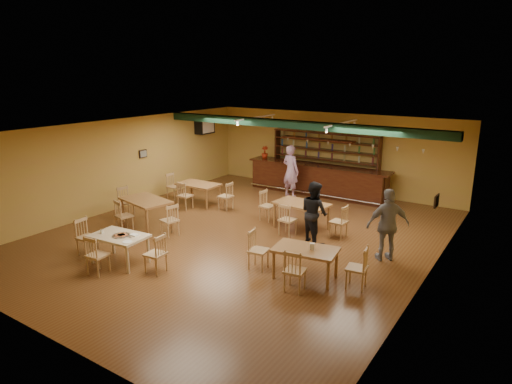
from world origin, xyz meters
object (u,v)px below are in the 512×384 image
Objects in this scene: dining_table_c at (146,212)px; bar_counter at (317,180)px; dining_table_d at (305,263)px; patron_bar at (291,171)px; near_table at (120,249)px; dining_table_b at (301,216)px; patron_right_a at (314,212)px; dining_table_a at (199,194)px.

bar_counter is at bearing 78.16° from dining_table_c.
patron_bar is at bearing 113.54° from dining_table_d.
dining_table_b is at bearing 56.71° from near_table.
patron_right_a is (0.80, -0.80, 0.46)m from dining_table_b.
dining_table_d is 4.47m from near_table.
patron_right_a reaches higher than bar_counter.
bar_counter is 6.60m from dining_table_c.
bar_counter is at bearing 105.47° from dining_table_d.
dining_table_c is 5.61m from patron_bar.
patron_right_a is at bearing 139.02° from patron_bar.
near_table is at bearing 76.60° from patron_right_a.
bar_counter reaches higher than near_table.
dining_table_b is 1.17× the size of near_table.
near_table is at bearing -98.21° from bar_counter.
near_table is at bearing -70.88° from dining_table_a.
dining_table_b is 3.53m from patron_bar.
dining_table_c is at bearing 44.80° from patron_right_a.
patron_right_a is (3.30, 3.82, 0.49)m from near_table.
dining_table_b is 0.97× the size of dining_table_c.
near_table is at bearing -165.44° from dining_table_d.
patron_bar is (-0.67, -0.83, 0.40)m from bar_counter.
dining_table_a is 3.46m from patron_bar.
patron_bar reaches higher than dining_table_d.
patron_right_a is (-0.82, 2.07, 0.50)m from dining_table_d.
dining_table_d is 2.28m from patron_right_a.
dining_table_c is 0.95× the size of patron_right_a.
dining_table_a is at bearing -130.04° from bar_counter.
patron_bar is (2.21, 2.60, 0.60)m from dining_table_a.
dining_table_a is at bearing 143.09° from dining_table_d.
dining_table_b is at bearing -70.70° from bar_counter.
patron_right_a reaches higher than dining_table_c.
near_table is (-1.20, -8.32, -0.21)m from bar_counter.
dining_table_b is at bearing 42.47° from dining_table_c.
dining_table_a is at bearing 104.07° from near_table.
dining_table_d is 6.80m from patron_bar.
patron_bar is (-1.97, 2.87, 0.57)m from dining_table_b.
patron_bar is at bearing -129.28° from bar_counter.
dining_table_b is at bearing -17.60° from patron_right_a.
bar_counter is 1.14m from patron_bar.
dining_table_d is at bearing 6.96° from dining_table_c.
patron_bar reaches higher than bar_counter.
dining_table_b is 3.30m from dining_table_d.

